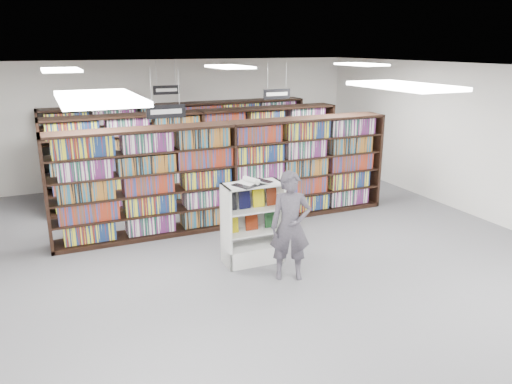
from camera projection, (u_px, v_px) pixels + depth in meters
name	position (u px, v px, depth m)	size (l,w,h in m)	color
floor	(273.00, 260.00, 8.60)	(12.00, 12.00, 0.00)	#4F4F54
ceiling	(275.00, 69.00, 7.69)	(10.00, 12.00, 0.10)	silver
wall_back	(177.00, 121.00, 13.41)	(10.00, 0.10, 3.20)	white
wall_right	(497.00, 146.00, 10.07)	(0.10, 12.00, 3.20)	white
bookshelf_row_near	(231.00, 174.00, 10.05)	(7.00, 0.60, 2.10)	black
bookshelf_row_mid	(201.00, 155.00, 11.81)	(7.00, 0.60, 2.10)	black
bookshelf_row_far	(181.00, 143.00, 13.30)	(7.00, 0.60, 2.10)	black
aisle_sign_left	(166.00, 110.00, 8.17)	(0.65, 0.02, 0.80)	#B2B2B7
aisle_sign_right	(277.00, 93.00, 11.09)	(0.65, 0.02, 0.80)	#B2B2B7
aisle_sign_center	(166.00, 89.00, 12.07)	(0.65, 0.02, 0.80)	#B2B2B7
troffer_front_left	(98.00, 98.00, 3.91)	(0.60, 1.20, 0.04)	white
troffer_front_center	(404.00, 86.00, 5.07)	(0.60, 1.20, 0.04)	white
troffer_back_left	(61.00, 70.00, 8.29)	(0.60, 1.20, 0.04)	white
troffer_back_center	(229.00, 67.00, 9.45)	(0.60, 1.20, 0.04)	white
troffer_back_right	(361.00, 64.00, 10.61)	(0.60, 1.20, 0.04)	white
endcap_display	(252.00, 235.00, 8.44)	(1.00, 0.51, 1.39)	silver
open_book	(252.00, 182.00, 8.12)	(0.71, 0.56, 0.13)	black
shopper	(290.00, 226.00, 7.71)	(0.63, 0.41, 1.73)	#4D4853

